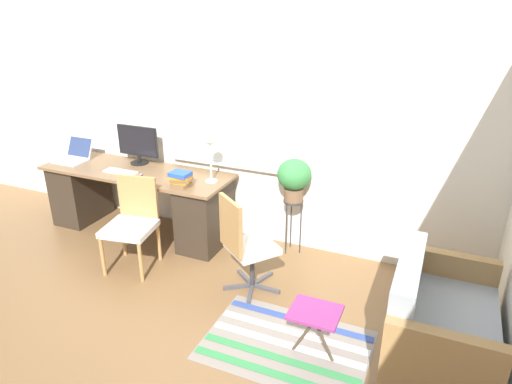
{
  "coord_description": "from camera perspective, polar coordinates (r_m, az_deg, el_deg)",
  "views": [
    {
      "loc": [
        2.07,
        -3.45,
        2.47
      ],
      "look_at": [
        0.5,
        0.17,
        0.81
      ],
      "focal_mm": 32.0,
      "sensor_mm": 36.0,
      "label": 1
    }
  ],
  "objects": [
    {
      "name": "office_chair_swivel",
      "position": [
        4.08,
        -1.41,
        -6.48
      ],
      "size": [
        0.57,
        0.57,
        0.93
      ],
      "rotation": [
        0.0,
        0.0,
        2.49
      ],
      "color": "#47474C",
      "rests_on": "ground_plane"
    },
    {
      "name": "couch_loveseat",
      "position": [
        3.69,
        21.67,
        -15.38
      ],
      "size": [
        0.72,
        1.11,
        0.79
      ],
      "rotation": [
        0.0,
        0.0,
        1.57
      ],
      "color": "#9EA8B2",
      "rests_on": "ground_plane"
    },
    {
      "name": "floor_rug_striped",
      "position": [
        3.74,
        3.79,
        -18.52
      ],
      "size": [
        1.26,
        0.87,
        0.01
      ],
      "color": "gray",
      "rests_on": "ground_plane"
    },
    {
      "name": "book_stack",
      "position": [
        4.61,
        -9.36,
        1.62
      ],
      "size": [
        0.23,
        0.2,
        0.16
      ],
      "color": "olive",
      "rests_on": "desk"
    },
    {
      "name": "mouse",
      "position": [
        5.01,
        -14.21,
        2.12
      ],
      "size": [
        0.03,
        0.06,
        0.03
      ],
      "color": "slate",
      "rests_on": "desk"
    },
    {
      "name": "keyboard",
      "position": [
        5.16,
        -16.58,
        2.43
      ],
      "size": [
        0.38,
        0.13,
        0.02
      ],
      "color": "silver",
      "rests_on": "desk"
    },
    {
      "name": "folding_stool",
      "position": [
        3.44,
        7.37,
        -15.11
      ],
      "size": [
        0.36,
        0.31,
        0.41
      ],
      "color": "#93337A",
      "rests_on": "ground_plane"
    },
    {
      "name": "ground_plane",
      "position": [
        4.72,
        -6.46,
        -8.88
      ],
      "size": [
        14.0,
        14.0,
        0.0
      ],
      "primitive_type": "plane",
      "color": "brown"
    },
    {
      "name": "wall_back_with_window",
      "position": [
        4.84,
        -2.58,
        9.47
      ],
      "size": [
        9.0,
        0.12,
        2.7
      ],
      "color": "white",
      "rests_on": "ground_plane"
    },
    {
      "name": "desk_lamp",
      "position": [
        4.6,
        -5.77,
        5.83
      ],
      "size": [
        0.14,
        0.14,
        0.49
      ],
      "color": "white",
      "rests_on": "desk"
    },
    {
      "name": "desk",
      "position": [
        5.32,
        -14.45,
        -0.83
      ],
      "size": [
        2.18,
        0.7,
        0.74
      ],
      "color": "brown",
      "rests_on": "ground_plane"
    },
    {
      "name": "laptop",
      "position": [
        5.73,
        -21.83,
        4.18
      ],
      "size": [
        0.35,
        0.37,
        0.25
      ],
      "color": "#B7B7BC",
      "rests_on": "desk"
    },
    {
      "name": "plant_stand",
      "position": [
        4.7,
        4.66,
        -2.06
      ],
      "size": [
        0.21,
        0.21,
        0.59
      ],
      "color": "#333338",
      "rests_on": "ground_plane"
    },
    {
      "name": "desk_chair_wooden",
      "position": [
        4.62,
        -15.24,
        -3.54
      ],
      "size": [
        0.52,
        0.53,
        0.89
      ],
      "rotation": [
        0.0,
        0.0,
        0.17
      ],
      "color": "#B2844C",
      "rests_on": "ground_plane"
    },
    {
      "name": "monitor",
      "position": [
        5.34,
        -14.56,
        5.84
      ],
      "size": [
        0.52,
        0.2,
        0.44
      ],
      "color": "black",
      "rests_on": "desk"
    },
    {
      "name": "potted_plant",
      "position": [
        4.56,
        4.8,
        1.89
      ],
      "size": [
        0.35,
        0.35,
        0.43
      ],
      "color": "brown",
      "rests_on": "plant_stand"
    }
  ]
}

